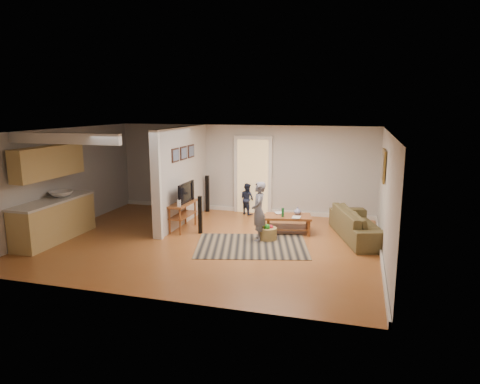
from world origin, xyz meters
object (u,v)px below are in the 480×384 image
Objects in this scene: tv_console at (183,205)px; toy_basket at (268,233)px; sofa at (360,238)px; child at (258,240)px; toddler at (247,214)px; speaker_right at (207,194)px; coffee_table at (289,219)px; speaker_left at (200,215)px.

tv_console reaches higher than toy_basket.
tv_console is at bearing 77.82° from sofa.
child reaches higher than toy_basket.
tv_console is (-4.24, -0.43, 0.62)m from sofa.
child is at bearing 143.16° from toddler.
speaker_right is 2.48× the size of toy_basket.
coffee_table reaches higher than sofa.
toy_basket is at bearing -10.29° from speaker_left.
speaker_right is at bearing 96.99° from speaker_left.
coffee_table is at bearing 61.47° from toy_basket.
sofa is at bearing -173.45° from toddler.
toddler is at bearing -8.12° from speaker_right.
child is at bearing -14.58° from speaker_left.
speaker_right reaches higher than sofa.
sofa is 2.37m from child.
speaker_left reaches higher than toy_basket.
speaker_left is 1.55m from child.
coffee_table is 0.87× the size of child.
toy_basket is 0.27m from child.
sofa is 3.79m from speaker_left.
toddler is (-0.87, 2.27, 0.00)m from child.
tv_console is (-2.56, -0.45, 0.29)m from coffee_table.
sofa is at bearing -27.31° from speaker_right.
tv_console reaches higher than toddler.
sofa is 4.31m from tv_console.
toddler is (-3.11, 1.50, 0.00)m from sofa.
toddler is at bearing -169.04° from child.
child is (-2.24, -0.77, 0.00)m from sofa.
sofa is 2.51× the size of speaker_left.
toddler is at bearing 60.15° from tv_console.
sofa is 1.71m from coffee_table.
speaker_right is at bearing -147.71° from child.
toy_basket is 0.48× the size of toddler.
coffee_table is at bearing -37.44° from speaker_right.
coffee_table is 1.08× the size of tv_console.
speaker_right is 0.78× the size of child.
toy_basket is (2.19, -0.24, -0.47)m from tv_console.
child reaches higher than toddler.
speaker_right is 3.11m from child.
child is (2.00, -0.34, -0.62)m from tv_console.
coffee_table is at bearing 134.61° from child.
toy_basket is 0.31× the size of child.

